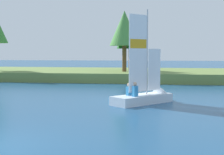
# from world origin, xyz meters

# --- Properties ---
(shore_bank) EXTENTS (80.00, 11.92, 0.91)m
(shore_bank) POSITION_xyz_m (0.00, 26.80, 0.45)
(shore_bank) COLOR olive
(shore_bank) RESTS_ON ground
(shoreline_tree_midleft) EXTENTS (2.96, 2.96, 6.07)m
(shoreline_tree_midleft) POSITION_xyz_m (1.71, 24.36, 5.19)
(shoreline_tree_midleft) COLOR brown
(shoreline_tree_midleft) RESTS_ON shore_bank
(shoreline_tree_centre) EXTENTS (2.91, 2.91, 5.51)m
(shoreline_tree_centre) POSITION_xyz_m (2.14, 26.30, 4.79)
(shoreline_tree_centre) COLOR brown
(shoreline_tree_centre) RESTS_ON shore_bank
(sailboat) EXTENTS (3.71, 3.95, 5.61)m
(sailboat) POSITION_xyz_m (4.73, 9.90, 0.44)
(sailboat) COLOR silver
(sailboat) RESTS_ON ground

